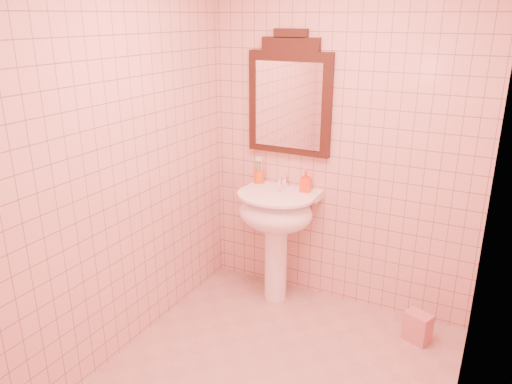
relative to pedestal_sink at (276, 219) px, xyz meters
The scene contains 8 objects.
floor 1.16m from the pedestal_sink, 66.04° to the right, with size 2.20×2.20×0.00m, color tan.
back_wall 0.74m from the pedestal_sink, 30.57° to the left, with size 2.00×0.02×2.50m, color #DAA998.
pedestal_sink is the anchor object (origin of this frame).
faucet 0.29m from the pedestal_sink, 90.00° to the left, with size 0.04×0.16×0.11m.
mirror 0.89m from the pedestal_sink, 90.00° to the left, with size 0.63×0.06×0.88m.
toothbrush_cup 0.38m from the pedestal_sink, 143.13° to the left, with size 0.08×0.08×0.18m.
soap_dispenser 0.36m from the pedestal_sink, 40.09° to the left, with size 0.07×0.07×0.16m, color #E14112.
towel 1.22m from the pedestal_sink, ahead, with size 0.17×0.11×0.21m, color #BF707A.
Camera 1 is at (1.04, -2.22, 2.09)m, focal length 35.00 mm.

